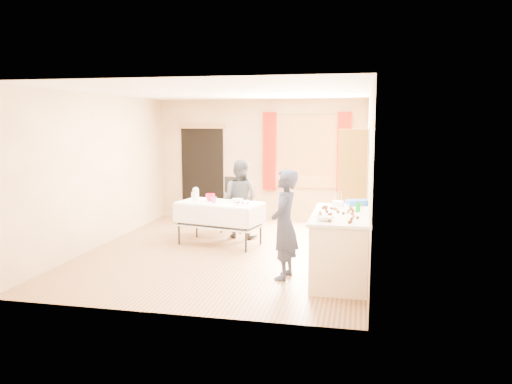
% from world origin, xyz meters
% --- Properties ---
extents(floor, '(4.50, 5.50, 0.02)m').
position_xyz_m(floor, '(0.00, 0.00, -0.01)').
color(floor, '#9E7047').
rests_on(floor, ground).
extents(ceiling, '(4.50, 5.50, 0.02)m').
position_xyz_m(ceiling, '(0.00, 0.00, 2.61)').
color(ceiling, white).
rests_on(ceiling, floor).
extents(wall_back, '(4.50, 0.02, 2.60)m').
position_xyz_m(wall_back, '(0.00, 2.76, 1.30)').
color(wall_back, tan).
rests_on(wall_back, floor).
extents(wall_front, '(4.50, 0.02, 2.60)m').
position_xyz_m(wall_front, '(0.00, -2.76, 1.30)').
color(wall_front, tan).
rests_on(wall_front, floor).
extents(wall_left, '(0.02, 5.50, 2.60)m').
position_xyz_m(wall_left, '(-2.26, 0.00, 1.30)').
color(wall_left, tan).
rests_on(wall_left, floor).
extents(wall_right, '(0.02, 5.50, 2.60)m').
position_xyz_m(wall_right, '(2.26, 0.00, 1.30)').
color(wall_right, tan).
rests_on(wall_right, floor).
extents(window_frame, '(1.32, 0.06, 1.52)m').
position_xyz_m(window_frame, '(1.00, 2.72, 1.50)').
color(window_frame, olive).
rests_on(window_frame, wall_back).
extents(window_pane, '(1.20, 0.02, 1.40)m').
position_xyz_m(window_pane, '(1.00, 2.71, 1.50)').
color(window_pane, white).
rests_on(window_pane, wall_back).
extents(curtain_left, '(0.28, 0.06, 1.65)m').
position_xyz_m(curtain_left, '(0.22, 2.67, 1.50)').
color(curtain_left, '#AB1303').
rests_on(curtain_left, wall_back).
extents(curtain_right, '(0.28, 0.06, 1.65)m').
position_xyz_m(curtain_right, '(1.78, 2.67, 1.50)').
color(curtain_right, '#AB1303').
rests_on(curtain_right, wall_back).
extents(doorway, '(0.95, 0.04, 2.00)m').
position_xyz_m(doorway, '(-1.30, 2.73, 1.00)').
color(doorway, black).
rests_on(doorway, floor).
extents(door_lintel, '(1.05, 0.06, 0.08)m').
position_xyz_m(door_lintel, '(-1.30, 2.70, 2.02)').
color(door_lintel, olive).
rests_on(door_lintel, wall_back).
extents(cabinet, '(0.50, 0.60, 2.00)m').
position_xyz_m(cabinet, '(1.99, 1.19, 1.00)').
color(cabinet, '#8C611C').
rests_on(cabinet, floor).
extents(counter, '(0.78, 1.64, 0.91)m').
position_xyz_m(counter, '(1.89, -1.07, 0.45)').
color(counter, beige).
rests_on(counter, floor).
extents(party_table, '(1.59, 1.05, 0.75)m').
position_xyz_m(party_table, '(-0.25, 0.43, 0.45)').
color(party_table, black).
rests_on(party_table, floor).
extents(chair, '(0.44, 0.44, 1.06)m').
position_xyz_m(chair, '(-0.28, 1.50, 0.32)').
color(chair, black).
rests_on(chair, floor).
extents(girl, '(0.62, 0.46, 1.50)m').
position_xyz_m(girl, '(1.14, -1.20, 0.75)').
color(girl, '#20233B').
rests_on(girl, floor).
extents(woman, '(0.91, 0.82, 1.44)m').
position_xyz_m(woman, '(-0.04, 1.05, 0.72)').
color(woman, black).
rests_on(woman, floor).
extents(soda_can, '(0.07, 0.07, 0.12)m').
position_xyz_m(soda_can, '(2.11, -0.91, 0.97)').
color(soda_can, '#069A15').
rests_on(soda_can, counter).
extents(mixing_bowl, '(0.31, 0.31, 0.05)m').
position_xyz_m(mixing_bowl, '(1.70, -1.61, 0.94)').
color(mixing_bowl, white).
rests_on(mixing_bowl, counter).
extents(foam_block, '(0.17, 0.14, 0.08)m').
position_xyz_m(foam_block, '(1.82, -0.50, 0.95)').
color(foam_block, white).
rests_on(foam_block, counter).
extents(blue_basket, '(0.35, 0.29, 0.08)m').
position_xyz_m(blue_basket, '(2.09, -0.36, 0.95)').
color(blue_basket, blue).
rests_on(blue_basket, counter).
extents(pitcher, '(0.13, 0.13, 0.22)m').
position_xyz_m(pitcher, '(-0.69, 0.46, 0.86)').
color(pitcher, silver).
rests_on(pitcher, party_table).
extents(cup_red, '(0.22, 0.22, 0.13)m').
position_xyz_m(cup_red, '(-0.45, 0.54, 0.81)').
color(cup_red, red).
rests_on(cup_red, party_table).
extents(cup_rainbow, '(0.12, 0.12, 0.10)m').
position_xyz_m(cup_rainbow, '(-0.32, 0.32, 0.80)').
color(cup_rainbow, red).
rests_on(cup_rainbow, party_table).
extents(small_bowl, '(0.24, 0.24, 0.06)m').
position_xyz_m(small_bowl, '(0.06, 0.49, 0.78)').
color(small_bowl, white).
rests_on(small_bowl, party_table).
extents(pastry_tray, '(0.32, 0.27, 0.02)m').
position_xyz_m(pastry_tray, '(0.22, 0.23, 0.76)').
color(pastry_tray, white).
rests_on(pastry_tray, party_table).
extents(bottle, '(0.13, 0.13, 0.17)m').
position_xyz_m(bottle, '(-0.80, 0.72, 0.84)').
color(bottle, white).
rests_on(bottle, party_table).
extents(cake_balls, '(0.54, 1.09, 0.04)m').
position_xyz_m(cake_balls, '(1.83, -1.16, 0.93)').
color(cake_balls, '#3F2314').
rests_on(cake_balls, counter).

